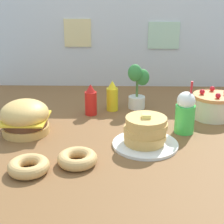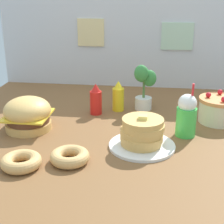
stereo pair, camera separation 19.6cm
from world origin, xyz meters
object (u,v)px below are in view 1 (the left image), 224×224
Objects in this scene: mustard_bottle at (112,97)px; donut_chocolate at (77,158)px; potted_plant at (137,84)px; cream_soda_cup at (185,113)px; pancake_stack at (145,133)px; burger at (25,118)px; ketchup_bottle at (91,101)px; donut_pink_glaze at (29,166)px; layer_cake at (213,106)px.

mustard_bottle reaches higher than donut_chocolate.
mustard_bottle is at bearing 78.58° from donut_chocolate.
cream_soda_cup is at bearing -58.10° from potted_plant.
pancake_stack is 0.58m from mustard_bottle.
pancake_stack is at bearing -88.27° from potted_plant.
potted_plant is (0.17, 0.05, 0.07)m from mustard_bottle.
burger is 0.88× the size of cream_soda_cup.
mustard_bottle is 0.67× the size of cream_soda_cup.
donut_chocolate is (0.34, -0.37, -0.06)m from burger.
mustard_bottle is 0.19m from potted_plant.
potted_plant reaches higher than pancake_stack.
cream_soda_cup is (0.93, 0.03, 0.03)m from burger.
burger is 0.78× the size of pancake_stack.
pancake_stack is 1.13× the size of cream_soda_cup.
ketchup_bottle is 0.64m from cream_soda_cup.
potted_plant is (-0.02, 0.60, 0.10)m from pancake_stack.
cream_soda_cup is (0.43, -0.37, 0.03)m from mustard_bottle.
donut_pink_glaze is 0.61× the size of potted_plant.
cream_soda_cup is (-0.22, -0.24, 0.04)m from layer_cake.
mustard_bottle is at bearing 66.15° from donut_pink_glaze.
layer_cake is 1.25× the size of ketchup_bottle.
pancake_stack is 0.57m from ketchup_bottle.
mustard_bottle is at bearing -163.66° from potted_plant.
pancake_stack is 1.11× the size of potted_plant.
mustard_bottle reaches higher than donut_pink_glaze.
potted_plant reaches higher than burger.
donut_chocolate is at bearing -111.82° from potted_plant.
donut_pink_glaze is 1.00× the size of donut_chocolate.
pancake_stack is 1.36× the size of layer_cake.
donut_pink_glaze is at bearing -74.05° from burger.
burger reaches higher than donut_chocolate.
potted_plant is (0.32, 0.81, 0.14)m from donut_chocolate.
donut_chocolate is (-0.81, -0.63, -0.05)m from layer_cake.
burger is 1.43× the size of donut_pink_glaze.
pancake_stack is at bearing 27.44° from donut_pink_glaze.
layer_cake is 0.79m from ketchup_bottle.
donut_pink_glaze is (0.13, -0.44, -0.06)m from burger.
donut_pink_glaze is at bearing -113.85° from mustard_bottle.
layer_cake is at bearing 34.82° from donut_pink_glaze.
burger is 0.47m from ketchup_bottle.
donut_chocolate is at bearing -146.00° from cream_soda_cup.
ketchup_bottle is 0.67× the size of cream_soda_cup.
mustard_bottle is 0.78m from donut_chocolate.
cream_soda_cup reaches higher than mustard_bottle.
donut_pink_glaze is at bearing -107.02° from ketchup_bottle.
potted_plant is at bearing 68.18° from donut_chocolate.
burger is 0.93m from cream_soda_cup.
burger is at bearing 105.95° from donut_pink_glaze.
burger is at bearing 133.26° from donut_chocolate.
potted_plant reaches higher than cream_soda_cup.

